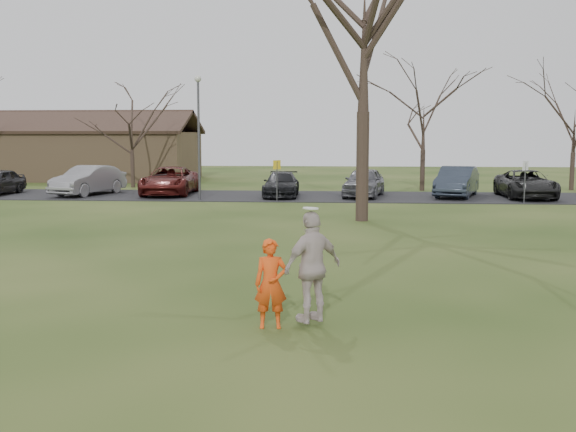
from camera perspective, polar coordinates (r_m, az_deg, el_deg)
The scene contains 16 objects.
ground at distance 11.70m, azimuth -1.59°, elevation -9.69°, with size 120.00×120.00×0.00m, color #1E380F.
parking_strip at distance 36.32m, azimuth 2.66°, elevation 1.67°, with size 62.00×6.50×0.04m, color black.
player_defender at distance 11.70m, azimuth -1.46°, elevation -5.75°, with size 0.57×0.37×1.56m, color #EE4A13.
car_1 at distance 38.55m, azimuth -16.55°, elevation 2.92°, with size 1.69×4.85×1.60m, color gray.
car_2 at distance 37.61m, azimuth -9.99°, elevation 2.96°, with size 2.54×5.51×1.53m, color #551714.
car_3 at distance 35.95m, azimuth -0.57°, elevation 2.69°, with size 1.80×4.44×1.29m, color black.
car_4 at distance 36.14m, azimuth 6.45°, elevation 2.87°, with size 1.82×4.52×1.54m, color slate.
car_5 at distance 36.93m, azimuth 14.11°, elevation 2.84°, with size 1.70×4.89×1.61m, color #2C3442.
car_6 at distance 37.32m, azimuth 19.51°, elevation 2.57°, with size 2.41×5.22×1.45m, color black.
catching_play at distance 11.65m, azimuth 2.10°, elevation -4.31°, with size 1.18×1.07×2.01m.
building at distance 53.55m, azimuth -18.82°, elevation 5.05°, with size 20.60×8.50×5.14m.
lamp_post at distance 34.42m, azimuth -7.58°, elevation 7.91°, with size 0.34×0.34×6.27m.
sign_yellow at distance 33.36m, azimuth -0.95°, elevation 3.67°, with size 0.35×0.35×2.08m.
sign_white at distance 34.34m, azimuth 19.44°, elevation 3.37°, with size 0.35×0.35×2.08m.
big_tree at distance 26.41m, azimuth 6.47°, elevation 14.84°, with size 9.00×9.00×14.00m, color #352821, non-canonical shape.
small_tree_row at distance 41.33m, azimuth 9.07°, elevation 7.61°, with size 55.00×5.90×8.50m.
Camera 1 is at (1.22, -11.15, 3.35)m, focal length 41.99 mm.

